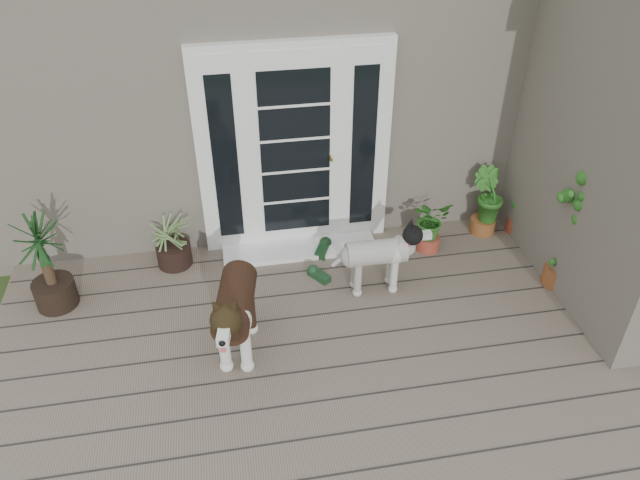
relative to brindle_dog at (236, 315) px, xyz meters
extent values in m
cube|color=#6B5B4C|center=(0.92, -0.67, -0.46)|extent=(6.20, 4.60, 0.12)
cube|color=#665E54|center=(0.92, 3.58, 1.03)|extent=(7.40, 4.00, 3.10)
cube|color=white|center=(0.72, 1.53, 0.67)|extent=(1.90, 0.14, 2.15)
cube|color=white|center=(0.72, 1.33, -0.38)|extent=(1.60, 0.40, 0.05)
imported|color=#29611B|center=(2.05, 1.12, -0.16)|extent=(0.49, 0.49, 0.49)
imported|color=#1D631C|center=(2.74, 1.33, -0.13)|extent=(0.52, 0.52, 0.55)
imported|color=#25631C|center=(3.15, 1.27, -0.12)|extent=(0.51, 0.51, 0.56)
camera|label=1|loc=(0.03, -3.79, 3.44)|focal=34.34mm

